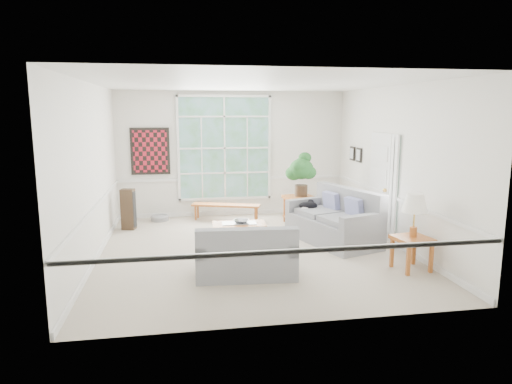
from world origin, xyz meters
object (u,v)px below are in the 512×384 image
at_px(loveseat_front, 246,250).
at_px(coffee_table, 239,233).
at_px(end_table, 299,210).
at_px(side_table, 411,253).
at_px(loveseat_right, 333,216).

relative_size(loveseat_front, coffee_table, 1.48).
distance_m(end_table, side_table, 3.45).
bearing_deg(side_table, end_table, 106.38).
relative_size(loveseat_right, side_table, 3.52).
height_order(coffee_table, end_table, end_table).
height_order(loveseat_front, end_table, loveseat_front).
xyz_separation_m(end_table, side_table, (0.97, -3.31, -0.04)).
bearing_deg(coffee_table, loveseat_front, -91.89).
relative_size(loveseat_right, coffee_table, 1.86).
bearing_deg(coffee_table, end_table, 42.44).
xyz_separation_m(loveseat_right, end_table, (-0.25, 1.56, -0.20)).
bearing_deg(loveseat_right, loveseat_front, -159.93).
distance_m(loveseat_right, side_table, 1.91).
height_order(loveseat_right, end_table, loveseat_right).
bearing_deg(loveseat_right, end_table, 80.44).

